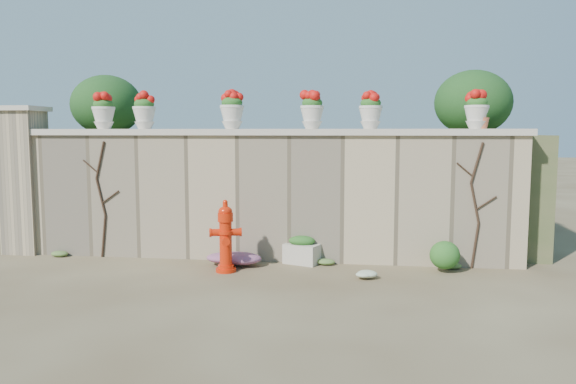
# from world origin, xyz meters

# --- Properties ---
(ground) EXTENTS (80.00, 80.00, 0.00)m
(ground) POSITION_xyz_m (0.00, 0.00, 0.00)
(ground) COLOR brown
(ground) RESTS_ON ground
(stone_wall) EXTENTS (8.00, 0.40, 2.00)m
(stone_wall) POSITION_xyz_m (0.00, 1.80, 1.00)
(stone_wall) COLOR tan
(stone_wall) RESTS_ON ground
(wall_cap) EXTENTS (8.10, 0.52, 0.10)m
(wall_cap) POSITION_xyz_m (0.00, 1.80, 2.05)
(wall_cap) COLOR beige
(wall_cap) RESTS_ON stone_wall
(gate_pillar) EXTENTS (0.72, 0.72, 2.48)m
(gate_pillar) POSITION_xyz_m (-4.15, 1.80, 1.26)
(gate_pillar) COLOR tan
(gate_pillar) RESTS_ON ground
(raised_fill) EXTENTS (9.00, 6.00, 2.00)m
(raised_fill) POSITION_xyz_m (0.00, 5.00, 1.00)
(raised_fill) COLOR #384C23
(raised_fill) RESTS_ON ground
(back_shrub_left) EXTENTS (1.30, 1.30, 1.10)m
(back_shrub_left) POSITION_xyz_m (-3.20, 3.00, 2.55)
(back_shrub_left) COLOR #143814
(back_shrub_left) RESTS_ON raised_fill
(back_shrub_right) EXTENTS (1.30, 1.30, 1.10)m
(back_shrub_right) POSITION_xyz_m (3.40, 3.00, 2.55)
(back_shrub_right) COLOR #143814
(back_shrub_right) RESTS_ON raised_fill
(vine_left) EXTENTS (0.60, 0.04, 1.91)m
(vine_left) POSITION_xyz_m (-2.67, 1.58, 0.99)
(vine_left) COLOR black
(vine_left) RESTS_ON ground
(vine_right) EXTENTS (0.60, 0.04, 1.91)m
(vine_right) POSITION_xyz_m (3.23, 1.58, 0.99)
(vine_right) COLOR black
(vine_right) RESTS_ON ground
(fire_hydrant) EXTENTS (0.46, 0.33, 1.06)m
(fire_hydrant) POSITION_xyz_m (-0.44, 0.89, 0.53)
(fire_hydrant) COLOR red
(fire_hydrant) RESTS_ON ground
(planter_box) EXTENTS (0.61, 0.48, 0.44)m
(planter_box) POSITION_xyz_m (0.62, 1.55, 0.20)
(planter_box) COLOR beige
(planter_box) RESTS_ON ground
(green_shrub) EXTENTS (0.62, 0.55, 0.59)m
(green_shrub) POSITION_xyz_m (2.73, 1.34, 0.29)
(green_shrub) COLOR #1E5119
(green_shrub) RESTS_ON ground
(magenta_clump) EXTENTS (1.03, 0.68, 0.27)m
(magenta_clump) POSITION_xyz_m (-0.48, 1.32, 0.14)
(magenta_clump) COLOR #B524A3
(magenta_clump) RESTS_ON ground
(white_flowers) EXTENTS (0.44, 0.35, 0.16)m
(white_flowers) POSITION_xyz_m (1.63, 0.74, 0.08)
(white_flowers) COLOR white
(white_flowers) RESTS_ON ground
(urn_pot_0) EXTENTS (0.37, 0.37, 0.58)m
(urn_pot_0) POSITION_xyz_m (-2.69, 1.80, 2.39)
(urn_pot_0) COLOR beige
(urn_pot_0) RESTS_ON wall_cap
(urn_pot_1) EXTENTS (0.37, 0.37, 0.58)m
(urn_pot_1) POSITION_xyz_m (-1.99, 1.80, 2.39)
(urn_pot_1) COLOR beige
(urn_pot_1) RESTS_ON wall_cap
(urn_pot_2) EXTENTS (0.39, 0.39, 0.60)m
(urn_pot_2) POSITION_xyz_m (-0.53, 1.80, 2.40)
(urn_pot_2) COLOR beige
(urn_pot_2) RESTS_ON wall_cap
(urn_pot_3) EXTENTS (0.37, 0.37, 0.58)m
(urn_pot_3) POSITION_xyz_m (0.75, 1.80, 2.39)
(urn_pot_3) COLOR beige
(urn_pot_3) RESTS_ON wall_cap
(urn_pot_4) EXTENTS (0.36, 0.36, 0.57)m
(urn_pot_4) POSITION_xyz_m (1.65, 1.80, 2.38)
(urn_pot_4) COLOR beige
(urn_pot_4) RESTS_ON wall_cap
(urn_pot_5) EXTENTS (0.36, 0.36, 0.57)m
(urn_pot_5) POSITION_xyz_m (3.23, 1.80, 2.38)
(urn_pot_5) COLOR beige
(urn_pot_5) RESTS_ON wall_cap
(terracotta_pot) EXTENTS (0.23, 0.23, 0.28)m
(terracotta_pot) POSITION_xyz_m (3.31, 1.80, 2.23)
(terracotta_pot) COLOR #C5603C
(terracotta_pot) RESTS_ON wall_cap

